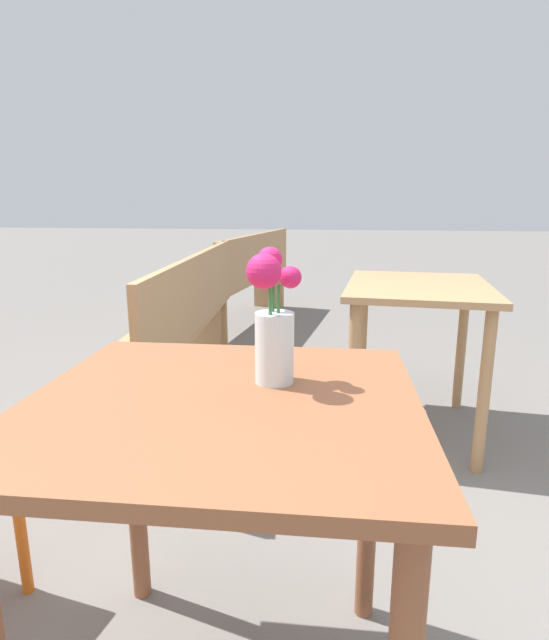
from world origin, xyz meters
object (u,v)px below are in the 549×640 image
bench_middle (249,275)px  table_back (417,310)px  bench_near (183,322)px  table_front (224,457)px  flower_vase (273,329)px

bench_middle → table_back: bearing=-59.1°
bench_near → bench_middle: (0.03, 1.82, 0.00)m
table_front → flower_vase: (0.09, 0.09, 0.25)m
bench_near → table_back: 1.24m
table_front → table_back: 1.63m
bench_near → table_back: size_ratio=2.25×
table_front → bench_middle: bench_middle is taller
table_front → bench_near: 1.82m
flower_vase → table_back: flower_vase is taller
bench_middle → bench_near: bearing=-91.0°
table_front → table_back: (0.59, 1.52, -0.01)m
flower_vase → bench_middle: flower_vase is taller
bench_near → bench_middle: 1.82m
bench_middle → table_back: 2.33m
flower_vase → table_back: bearing=70.6°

